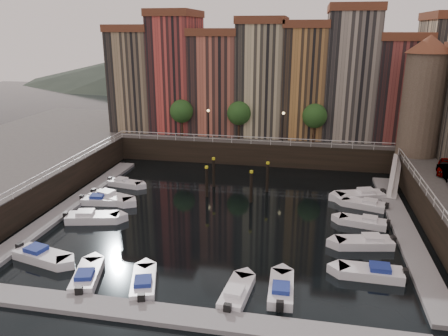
% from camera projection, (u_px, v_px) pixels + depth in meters
% --- Properties ---
extents(ground, '(200.00, 200.00, 0.00)m').
position_uv_depth(ground, '(229.00, 213.00, 43.16)').
color(ground, black).
rests_on(ground, ground).
extents(quay_far, '(80.00, 20.00, 3.00)m').
position_uv_depth(quay_far, '(259.00, 138.00, 67.04)').
color(quay_far, black).
rests_on(quay_far, ground).
extents(dock_left, '(2.00, 28.00, 0.35)m').
position_uv_depth(dock_left, '(73.00, 203.00, 45.12)').
color(dock_left, gray).
rests_on(dock_left, ground).
extents(dock_right, '(2.00, 28.00, 0.35)m').
position_uv_depth(dock_right, '(404.00, 229.00, 39.22)').
color(dock_right, gray).
rests_on(dock_right, ground).
extents(dock_near, '(30.00, 2.00, 0.35)m').
position_uv_depth(dock_near, '(180.00, 317.00, 27.19)').
color(dock_near, gray).
rests_on(dock_near, ground).
extents(mountains, '(145.00, 100.00, 18.00)m').
position_uv_depth(mountains, '(294.00, 60.00, 143.41)').
color(mountains, '#2D382D').
rests_on(mountains, ground).
extents(far_terrace, '(48.70, 10.30, 17.50)m').
position_uv_depth(far_terrace, '(283.00, 77.00, 61.25)').
color(far_terrace, '#978160').
rests_on(far_terrace, quay_far).
extents(corner_tower, '(5.20, 5.20, 13.80)m').
position_uv_depth(corner_tower, '(423.00, 95.00, 50.01)').
color(corner_tower, '#6B5B4C').
rests_on(corner_tower, quay_right).
extents(promenade_trees, '(21.20, 3.20, 5.20)m').
position_uv_depth(promenade_trees, '(244.00, 114.00, 58.45)').
color(promenade_trees, black).
rests_on(promenade_trees, quay_far).
extents(street_lamps, '(10.36, 0.36, 4.18)m').
position_uv_depth(street_lamps, '(245.00, 120.00, 57.66)').
color(street_lamps, black).
rests_on(street_lamps, quay_far).
extents(railings, '(36.08, 34.04, 0.52)m').
position_uv_depth(railings, '(237.00, 162.00, 46.59)').
color(railings, white).
rests_on(railings, ground).
extents(gangway, '(2.78, 8.32, 3.73)m').
position_uv_depth(gangway, '(395.00, 174.00, 48.82)').
color(gangway, white).
rests_on(gangway, ground).
extents(mooring_pilings, '(6.60, 4.30, 3.78)m').
position_uv_depth(mooring_pilings, '(234.00, 180.00, 47.60)').
color(mooring_pilings, black).
rests_on(mooring_pilings, ground).
extents(boat_left_0, '(5.13, 2.90, 1.15)m').
position_uv_depth(boat_left_0, '(42.00, 256.00, 34.13)').
color(boat_left_0, white).
rests_on(boat_left_0, ground).
extents(boat_left_1, '(5.23, 2.87, 1.17)m').
position_uv_depth(boat_left_1, '(91.00, 217.00, 41.10)').
color(boat_left_1, white).
rests_on(boat_left_1, ground).
extents(boat_left_2, '(4.60, 2.11, 1.04)m').
position_uv_depth(boat_left_2, '(102.00, 200.00, 45.35)').
color(boat_left_2, white).
rests_on(boat_left_2, ground).
extents(boat_left_3, '(5.25, 3.25, 1.18)m').
position_uv_depth(boat_left_3, '(111.00, 198.00, 45.94)').
color(boat_left_3, white).
rests_on(boat_left_3, ground).
extents(boat_left_4, '(4.37, 2.20, 0.98)m').
position_uv_depth(boat_left_4, '(125.00, 183.00, 50.51)').
color(boat_left_4, white).
rests_on(boat_left_4, ground).
extents(boat_right_0, '(4.84, 1.85, 1.11)m').
position_uv_depth(boat_right_0, '(372.00, 273.00, 31.79)').
color(boat_right_0, white).
rests_on(boat_right_0, ground).
extents(boat_right_1, '(5.00, 2.61, 1.12)m').
position_uv_depth(boat_right_1, '(366.00, 242.00, 36.29)').
color(boat_right_1, white).
rests_on(boat_right_1, ground).
extents(boat_right_2, '(4.57, 2.45, 1.02)m').
position_uv_depth(boat_right_2, '(364.00, 222.00, 40.24)').
color(boat_right_2, white).
rests_on(boat_right_2, ground).
extents(boat_right_3, '(4.62, 2.82, 1.04)m').
position_uv_depth(boat_right_3, '(365.00, 204.00, 44.30)').
color(boat_right_3, white).
rests_on(boat_right_3, ground).
extents(boat_right_4, '(5.41, 3.36, 1.21)m').
position_uv_depth(boat_right_4, '(361.00, 195.00, 46.52)').
color(boat_right_4, white).
rests_on(boat_right_4, ground).
extents(boat_near_0, '(2.75, 4.75, 1.06)m').
position_uv_depth(boat_near_0, '(87.00, 277.00, 31.30)').
color(boat_near_0, white).
rests_on(boat_near_0, ground).
extents(boat_near_1, '(2.82, 4.62, 1.04)m').
position_uv_depth(boat_near_1, '(144.00, 283.00, 30.51)').
color(boat_near_1, white).
rests_on(boat_near_1, ground).
extents(boat_near_2, '(2.06, 4.55, 1.03)m').
position_uv_depth(boat_near_2, '(236.00, 293.00, 29.36)').
color(boat_near_2, white).
rests_on(boat_near_2, ground).
extents(boat_near_3, '(1.78, 4.59, 1.05)m').
position_uv_depth(boat_near_3, '(281.00, 290.00, 29.73)').
color(boat_near_3, white).
rests_on(boat_near_3, ground).
extents(car_a, '(2.88, 4.64, 1.47)m').
position_uv_depth(car_a, '(447.00, 167.00, 44.99)').
color(car_a, gray).
rests_on(car_a, quay_right).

